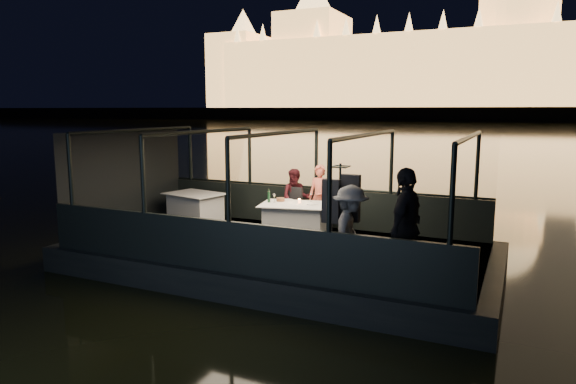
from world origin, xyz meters
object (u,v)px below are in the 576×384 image
at_px(dining_table_central, 295,221).
at_px(coat_stand, 339,222).
at_px(chair_port_right, 323,212).
at_px(dining_table_aft, 195,207).
at_px(passenger_dark, 405,233).
at_px(chair_port_left, 291,211).
at_px(person_woman_coral, 320,198).
at_px(person_man_maroon, 296,197).
at_px(wine_bottle, 269,195).
at_px(passenger_stripe, 350,229).

relative_size(dining_table_central, coat_stand, 0.77).
relative_size(chair_port_right, coat_stand, 0.42).
height_order(dining_table_central, chair_port_right, chair_port_right).
bearing_deg(dining_table_aft, coat_stand, -27.24).
relative_size(dining_table_aft, passenger_dark, 0.73).
height_order(dining_table_central, chair_port_left, chair_port_left).
height_order(person_woman_coral, person_man_maroon, person_woman_coral).
bearing_deg(person_woman_coral, coat_stand, -63.25).
relative_size(person_woman_coral, wine_bottle, 5.29).
distance_m(chair_port_left, chair_port_right, 0.74).
xyz_separation_m(coat_stand, passenger_dark, (1.12, -0.09, -0.05)).
height_order(dining_table_aft, person_woman_coral, person_woman_coral).
bearing_deg(chair_port_right, dining_table_aft, -175.27).
distance_m(person_man_maroon, wine_bottle, 1.04).
distance_m(dining_table_central, passenger_dark, 3.44).
xyz_separation_m(dining_table_central, person_man_maroon, (-0.41, 0.96, 0.36)).
height_order(chair_port_right, person_woman_coral, person_woman_coral).
relative_size(chair_port_left, person_woman_coral, 0.64).
bearing_deg(person_man_maroon, passenger_dark, -59.00).
bearing_deg(wine_bottle, dining_table_aft, 167.72).
xyz_separation_m(chair_port_left, passenger_stripe, (2.32, -2.78, 0.40)).
bearing_deg(wine_bottle, person_woman_coral, 53.62).
bearing_deg(passenger_stripe, coat_stand, 40.22).
bearing_deg(person_woman_coral, passenger_stripe, -61.11).
bearing_deg(person_man_maroon, passenger_stripe, -69.18).
relative_size(chair_port_left, passenger_dark, 0.52).
bearing_deg(dining_table_aft, chair_port_right, 7.82).
distance_m(coat_stand, passenger_dark, 1.13).
height_order(passenger_dark, wine_bottle, passenger_dark).
distance_m(dining_table_aft, passenger_dark, 6.19).
distance_m(dining_table_aft, person_man_maroon, 2.56).
bearing_deg(chair_port_left, dining_table_central, -42.06).
relative_size(dining_table_central, wine_bottle, 5.04).
bearing_deg(coat_stand, wine_bottle, 140.78).
distance_m(dining_table_central, coat_stand, 2.57).
xyz_separation_m(chair_port_right, person_woman_coral, (-0.12, 0.12, 0.30)).
bearing_deg(passenger_dark, wine_bottle, -112.14).
bearing_deg(passenger_stripe, passenger_dark, -91.39).
bearing_deg(wine_bottle, person_man_maroon, 79.15).
distance_m(coat_stand, person_man_maroon, 3.52).
bearing_deg(dining_table_central, person_man_maroon, 113.00).
bearing_deg(dining_table_aft, passenger_dark, -23.18).
height_order(dining_table_central, person_woman_coral, person_woman_coral).
xyz_separation_m(dining_table_aft, passenger_stripe, (4.81, -2.56, 0.47)).
bearing_deg(person_man_maroon, wine_bottle, -117.19).
bearing_deg(dining_table_aft, person_woman_coral, 10.36).
xyz_separation_m(passenger_stripe, wine_bottle, (-2.52, 2.06, 0.06)).
distance_m(dining_table_aft, chair_port_left, 2.50).
bearing_deg(chair_port_right, person_woman_coral, 131.87).
bearing_deg(coat_stand, person_man_maroon, 125.93).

